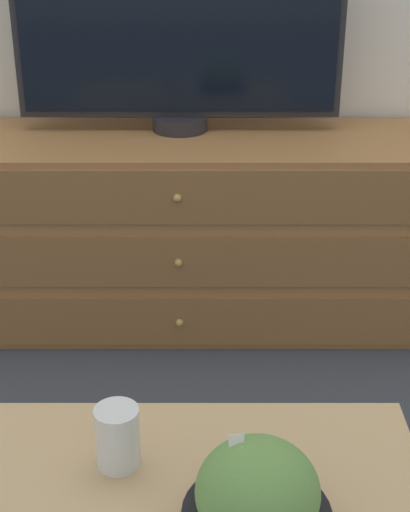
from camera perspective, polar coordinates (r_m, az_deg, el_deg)
name	(u,v)px	position (r m, az deg, el deg)	size (l,w,h in m)	color
ground_plane	(183,279)	(2.84, -1.63, -1.66)	(12.00, 12.00, 0.00)	#383D47
dresser	(180,231)	(2.48, -1.83, 1.83)	(1.69, 0.46, 0.60)	#9E6B3D
tv	(178,22)	(2.39, -1.99, 16.63)	(0.97, 0.17, 0.63)	#232328
takeout_bowl	(256,500)	(1.25, 3.76, -17.32)	(0.23, 0.23, 0.17)	black
drink_cup	(117,440)	(1.39, -6.42, -13.18)	(0.08, 0.08, 0.11)	#9E6638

